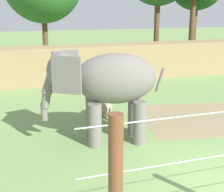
{
  "coord_description": "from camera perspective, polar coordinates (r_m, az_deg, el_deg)",
  "views": [
    {
      "loc": [
        -5.26,
        -6.19,
        4.51
      ],
      "look_at": [
        -1.83,
        4.36,
        1.4
      ],
      "focal_mm": 50.62,
      "sensor_mm": 36.0,
      "label": 1
    }
  ],
  "objects": [
    {
      "name": "embankment_wall",
      "position": [
        20.19,
        -2.67,
        6.0
      ],
      "size": [
        36.0,
        1.8,
        2.25
      ],
      "primitive_type": "cube",
      "color": "#997F56",
      "rests_on": "ground"
    },
    {
      "name": "elephant",
      "position": [
        10.58,
        -1.1,
        2.36
      ],
      "size": [
        4.2,
        2.04,
        3.14
      ],
      "color": "slate",
      "rests_on": "ground"
    },
    {
      "name": "dirt_patch",
      "position": [
        13.97,
        16.32,
        -3.81
      ],
      "size": [
        5.86,
        5.0,
        0.01
      ],
      "primitive_type": "cube",
      "rotation": [
        0.0,
        0.0,
        -0.18
      ],
      "color": "#937F5B",
      "rests_on": "ground"
    },
    {
      "name": "enrichment_ball",
      "position": [
        13.4,
        -1.8,
        -2.0
      ],
      "size": [
        0.89,
        0.89,
        0.89
      ],
      "primitive_type": "sphere",
      "color": "gray",
      "rests_on": "ground"
    }
  ]
}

